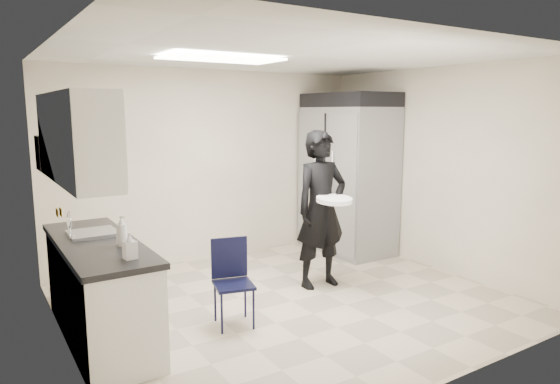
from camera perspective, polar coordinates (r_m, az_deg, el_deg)
floor at (r=5.56m, az=1.38°, el=-12.39°), size 4.50×4.50×0.00m
ceiling at (r=5.19m, az=1.50°, el=15.35°), size 4.50×4.50×0.00m
back_wall at (r=6.96m, az=-7.77°, el=2.99°), size 4.50×0.00×4.50m
left_wall at (r=4.40m, az=-23.72°, el=-1.33°), size 0.00×4.00×4.00m
right_wall at (r=6.72m, az=17.61°, el=2.43°), size 0.00×4.00×4.00m
ceiling_panel at (r=5.24m, az=-6.69°, el=14.91°), size 1.20×0.60×0.02m
lower_counter at (r=4.86m, az=-19.87°, el=-10.76°), size 0.60×1.90×0.86m
countertop at (r=4.73m, az=-20.17°, el=-5.56°), size 0.64×1.95×0.05m
sink at (r=4.98m, az=-20.56°, el=-5.05°), size 0.42×0.40×0.14m
faucet at (r=4.91m, az=-22.94°, el=-3.59°), size 0.02×0.02×0.24m
upper_cabinets at (r=4.57m, az=-22.37°, el=5.76°), size 0.35×1.80×0.75m
towel_dispenser at (r=5.71m, az=-24.94°, el=4.09°), size 0.22×0.30×0.35m
notice_sticker_left at (r=4.51m, az=-23.78°, el=-2.12°), size 0.00×0.12×0.07m
notice_sticker_right at (r=4.72m, az=-24.12°, el=-2.18°), size 0.00×0.12×0.07m
commercial_fridge at (r=7.35m, az=7.78°, el=1.36°), size 0.80×1.35×2.10m
fridge_compressor at (r=7.29m, az=7.98°, el=10.36°), size 0.80×1.35×0.20m
folding_chair at (r=4.87m, az=-5.32°, el=-10.54°), size 0.43×0.43×0.81m
man_tuxedo at (r=5.82m, az=4.72°, el=-2.00°), size 0.68×0.47×1.83m
bucket_lid at (r=5.59m, az=6.22°, el=-0.89°), size 0.41×0.41×0.05m
soap_bottle_a at (r=4.46m, az=-17.64°, el=-4.25°), size 0.14×0.14×0.26m
soap_bottle_b at (r=4.06m, az=-16.79°, el=-5.87°), size 0.10×0.10×0.21m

